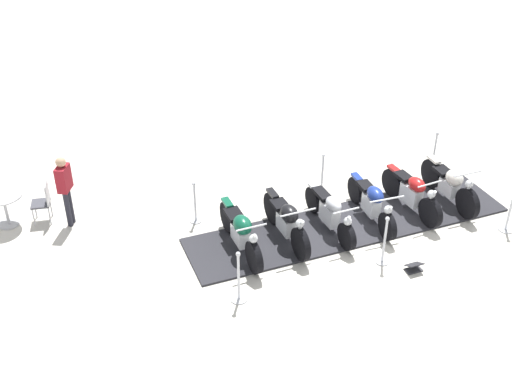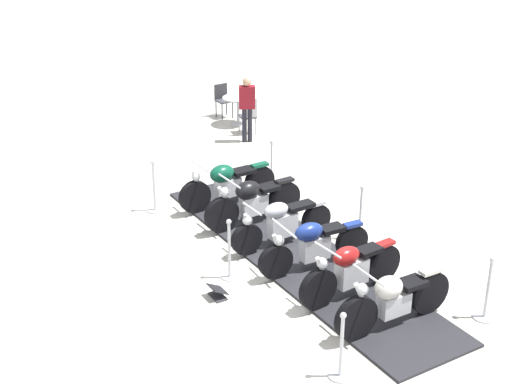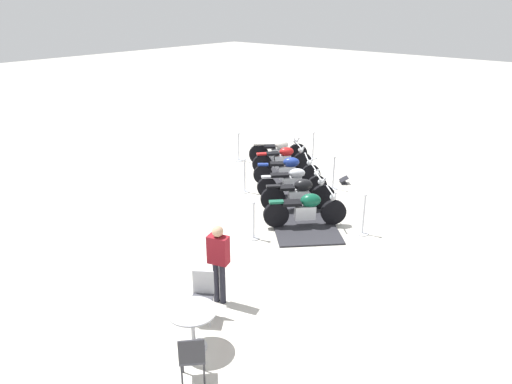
{
  "view_description": "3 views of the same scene",
  "coord_description": "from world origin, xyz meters",
  "views": [
    {
      "loc": [
        3.03,
        -11.49,
        8.19
      ],
      "look_at": [
        -1.79,
        -1.06,
        1.01
      ],
      "focal_mm": 45.09,
      "sensor_mm": 36.0,
      "label": 1
    },
    {
      "loc": [
        11.45,
        2.3,
        6.45
      ],
      "look_at": [
        -1.17,
        -1.09,
        0.66
      ],
      "focal_mm": 51.61,
      "sensor_mm": 36.0,
      "label": 2
    },
    {
      "loc": [
        -11.15,
        -8.24,
        5.61
      ],
      "look_at": [
        -2.16,
        -0.48,
        0.74
      ],
      "focal_mm": 33.14,
      "sensor_mm": 36.0,
      "label": 3
    }
  ],
  "objects": [
    {
      "name": "motorcycle_chrome",
      "position": [
        -0.34,
        -0.39,
        0.49
      ],
      "size": [
        1.66,
        1.55,
        0.89
      ],
      "rotation": [
        0.0,
        0.0,
        -0.75
      ],
      "color": "black",
      "rests_on": "display_platform"
    },
    {
      "name": "info_placard",
      "position": [
        1.66,
        -0.98,
        0.08
      ],
      "size": [
        0.41,
        0.41,
        0.23
      ],
      "rotation": [
        0.0,
        0.0,
        3.95
      ],
      "color": "#333338",
      "rests_on": "ground_plane"
    },
    {
      "name": "ground_plane",
      "position": [
        0.0,
        0.0,
        0.0
      ],
      "size": [
        80.0,
        80.0,
        0.0
      ],
      "primitive_type": "plane",
      "color": "beige"
    },
    {
      "name": "motorcycle_navy",
      "position": [
        0.38,
        0.34,
        0.5
      ],
      "size": [
        1.57,
        1.68,
        0.92
      ],
      "rotation": [
        0.0,
        0.0,
        -0.82
      ],
      "color": "black",
      "rests_on": "display_platform"
    },
    {
      "name": "motorcycle_forest",
      "position": [
        -1.76,
        -1.88,
        0.52
      ],
      "size": [
        1.7,
        1.61,
        0.99
      ],
      "rotation": [
        0.0,
        0.0,
        -0.75
      ],
      "color": "black",
      "rests_on": "display_platform"
    },
    {
      "name": "cafe_chair_near_table",
      "position": [
        -6.21,
        -2.66,
        0.54
      ],
      "size": [
        0.56,
        0.56,
        0.96
      ],
      "rotation": [
        0.0,
        0.0,
        -2.53
      ],
      "color": "#B7B7BC",
      "rests_on": "ground_plane"
    },
    {
      "name": "stanchion_left_mid",
      "position": [
        -1.01,
        0.97,
        0.4
      ],
      "size": [
        0.28,
        0.28,
        1.1
      ],
      "color": "silver",
      "rests_on": "ground_plane"
    },
    {
      "name": "stanchion_left_front",
      "position": [
        -3.17,
        -1.28,
        0.37
      ],
      "size": [
        0.28,
        0.28,
        1.02
      ],
      "color": "silver",
      "rests_on": "ground_plane"
    },
    {
      "name": "cafe_chair_across_table",
      "position": [
        -7.44,
        -3.74,
        0.54
      ],
      "size": [
        0.57,
        0.57,
        0.92
      ],
      "rotation": [
        0.0,
        0.0,
        0.83
      ],
      "color": "#2D2D33",
      "rests_on": "ground_plane"
    },
    {
      "name": "motorcycle_black",
      "position": [
        -1.04,
        -1.14,
        0.53
      ],
      "size": [
        1.66,
        1.55,
        1.03
      ],
      "rotation": [
        0.0,
        0.0,
        -0.75
      ],
      "color": "black",
      "rests_on": "display_platform"
    },
    {
      "name": "bystander_person",
      "position": [
        -5.64,
        -2.53,
        1.01
      ],
      "size": [
        0.34,
        0.45,
        1.68
      ],
      "rotation": [
        0.0,
        0.0,
        0.32
      ],
      "color": "#23232D",
      "rests_on": "ground_plane"
    },
    {
      "name": "stanchion_right_front",
      "position": [
        -1.15,
        -3.22,
        0.36
      ],
      "size": [
        0.33,
        0.33,
        1.12
      ],
      "color": "silver",
      "rests_on": "ground_plane"
    },
    {
      "name": "stanchion_right_rear",
      "position": [
        3.17,
        1.28,
        0.33
      ],
      "size": [
        0.33,
        0.33,
        1.04
      ],
      "color": "silver",
      "rests_on": "ground_plane"
    },
    {
      "name": "display_platform",
      "position": [
        0.0,
        0.0,
        0.02
      ],
      "size": [
        6.27,
        6.43,
        0.05
      ],
      "primitive_type": "cube",
      "rotation": [
        0.0,
        0.0,
        0.81
      ],
      "color": "#28282D",
      "rests_on": "ground_plane"
    },
    {
      "name": "cafe_table",
      "position": [
        -6.89,
        -3.14,
        0.58
      ],
      "size": [
        0.84,
        0.84,
        0.77
      ],
      "color": "#B7B7BC",
      "rests_on": "ground_plane"
    },
    {
      "name": "motorcycle_cream",
      "position": [
        1.8,
        1.83,
        0.51
      ],
      "size": [
        1.6,
        1.59,
        1.04
      ],
      "rotation": [
        0.0,
        0.0,
        -0.78
      ],
      "color": "black",
      "rests_on": "display_platform"
    },
    {
      "name": "stanchion_left_rear",
      "position": [
        1.15,
        3.22,
        0.32
      ],
      "size": [
        0.36,
        0.36,
        1.08
      ],
      "color": "silver",
      "rests_on": "ground_plane"
    },
    {
      "name": "motorcycle_maroon",
      "position": [
        1.09,
        1.1,
        0.51
      ],
      "size": [
        1.68,
        1.43,
        1.0
      ],
      "rotation": [
        0.0,
        0.0,
        -0.69
      ],
      "color": "black",
      "rests_on": "display_platform"
    },
    {
      "name": "stanchion_right_mid",
      "position": [
        1.01,
        -0.97,
        0.4
      ],
      "size": [
        0.29,
        0.29,
        1.11
      ],
      "color": "silver",
      "rests_on": "ground_plane"
    }
  ]
}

